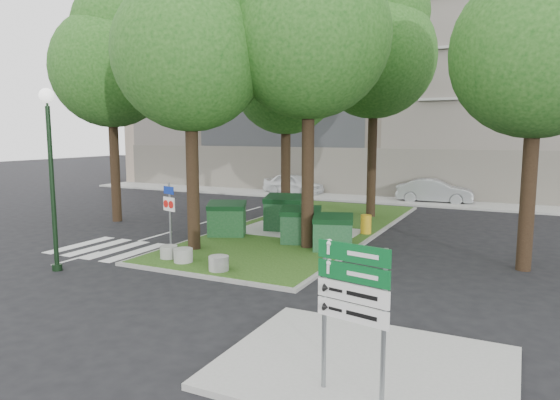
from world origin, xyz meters
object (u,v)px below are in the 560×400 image
Objects in this scene: dumpster_b at (285,213)px; dumpster_d at (333,233)px; bollard_right at (219,263)px; tree_median_far at (377,44)px; car_silver at (435,191)px; dumpster_c at (301,225)px; dumpster_a at (227,219)px; litter_bin at (366,224)px; street_lamp at (50,158)px; bollard_mid at (183,255)px; tree_median_mid at (288,70)px; tree_street_right at (542,36)px; tree_street_left at (112,57)px; tree_median_near_right at (312,20)px; bollard_left at (169,252)px; traffic_sign_pole at (170,205)px; directional_sign at (353,296)px; tree_median_near_left at (193,39)px; car_white at (294,184)px.

dumpster_b is 1.13× the size of dumpster_d.
tree_median_far is at bearing 82.80° from bollard_right.
car_silver is (1.14, 14.55, -0.01)m from dumpster_d.
dumpster_c is at bearing -96.26° from tree_median_far.
litter_bin is at bearing 6.20° from dumpster_a.
bollard_mid is at bearing 34.44° from street_lamp.
tree_median_mid is at bearing 91.37° from bollard_mid.
tree_street_right is 14.86m from street_lamp.
tree_median_mid is at bearing 21.80° from tree_street_left.
tree_median_far is (0.20, 7.50, 0.33)m from tree_median_near_right.
litter_bin is (3.91, 6.95, 0.17)m from bollard_mid.
bollard_left is 4.60m from street_lamp.
traffic_sign_pole is (-1.25, -1.97, 0.73)m from dumpster_a.
tree_median_mid is at bearing 148.72° from car_silver.
dumpster_d is 6.15m from traffic_sign_pole.
tree_median_mid is 0.91× the size of tree_street_left.
bollard_left is 0.23× the size of directional_sign.
bollard_mid is 0.14× the size of car_silver.
tree_street_right is at bearing 26.27° from street_lamp.
car_silver is at bearing 43.71° from dumpster_a.
bollard_left is at bearing -113.58° from dumpster_b.
tree_median_far reaches higher than bollard_mid.
tree_median_near_left is at bearing 111.90° from bollard_mid.
car_silver is at bearing 75.04° from bollard_mid.
tree_median_near_left reaches higher than dumpster_d.
street_lamp is at bearing -127.77° from litter_bin.
tree_street_right reaches higher than directional_sign.
dumpster_c is 2.83× the size of bollard_right.
car_silver is (2.62, 13.95, -0.05)m from dumpster_c.
tree_street_right reaches higher than dumpster_c.
car_white is (3.18, 13.09, -6.93)m from tree_street_left.
directional_sign is at bearing -79.83° from dumpster_c.
street_lamp is (-3.14, -2.16, 3.12)m from bollard_mid.
tree_street_left is 6.45× the size of dumpster_c.
tree_median_near_right reaches higher than bollard_left.
dumpster_b is (1.60, 2.02, 0.06)m from dumpster_a.
litter_bin is at bearing 155.21° from tree_street_right.
dumpster_d is at bearing 61.02° from bollard_right.
tree_median_mid reaches higher than bollard_left.
tree_median_far is 15.65× the size of litter_bin.
dumpster_c is 4.94m from traffic_sign_pole.
tree_median_near_left is 4.46× the size of traffic_sign_pole.
tree_median_near_left reaches higher than dumpster_b.
traffic_sign_pole is 17.48m from car_silver.
directional_sign is at bearing -74.60° from litter_bin.
tree_median_mid is 12.76m from car_silver.
tree_median_near_left is 2.39× the size of car_silver.
street_lamp is at bearing -122.17° from tree_median_near_left.
litter_bin is (0.91, -4.28, -7.82)m from tree_median_far.
dumpster_a is at bearing 70.95° from street_lamp.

